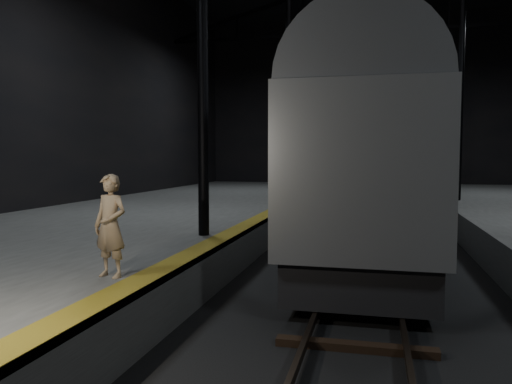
% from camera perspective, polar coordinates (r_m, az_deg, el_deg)
% --- Properties ---
extents(ground, '(44.00, 44.00, 0.00)m').
position_cam_1_polar(ground, '(15.70, 12.43, -6.72)').
color(ground, black).
rests_on(ground, ground).
extents(platform_left, '(9.00, 43.80, 1.00)m').
position_cam_1_polar(platform_left, '(17.43, -13.09, -4.01)').
color(platform_left, '#4E4E4B').
rests_on(platform_left, ground).
extents(tactile_strip, '(0.50, 43.80, 0.01)m').
position_cam_1_polar(tactile_strip, '(15.93, 0.71, -2.82)').
color(tactile_strip, '#7E6017').
rests_on(tactile_strip, platform_left).
extents(track, '(2.40, 43.00, 0.24)m').
position_cam_1_polar(track, '(15.69, 12.43, -6.48)').
color(track, '#3F3328').
rests_on(track, ground).
extents(train, '(3.10, 20.68, 5.53)m').
position_cam_1_polar(train, '(18.50, 12.76, 4.48)').
color(train, '#ABAFB4').
rests_on(train, ground).
extents(woman, '(0.67, 0.52, 1.63)m').
position_cam_1_polar(woman, '(8.19, -16.30, -3.74)').
color(woman, tan).
rests_on(woman, platform_left).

